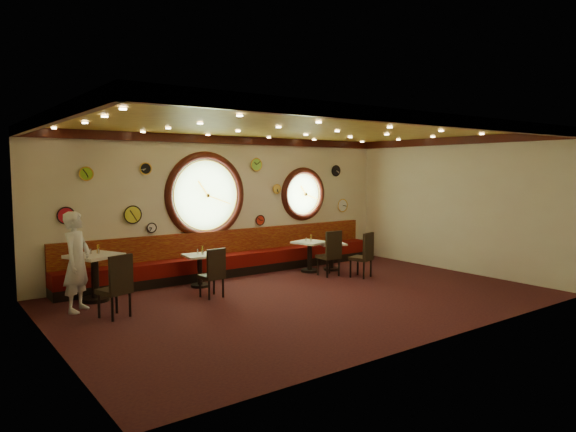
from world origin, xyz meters
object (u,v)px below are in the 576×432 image
object	(u,v)px
condiment_c_pepper	(311,240)
waiter	(77,262)
condiment_a_bottle	(98,249)
condiment_d_pepper	(335,241)
chair_b	(214,270)
condiment_b_salt	(198,252)
condiment_d_bottle	(335,239)
table_c	(310,253)
table_a	(95,271)
condiment_c_salt	(306,239)
chair_d	(365,252)
chair_a	(117,282)
table_d	(331,253)
table_b	(200,266)
chair_c	(331,250)
condiment_b_pepper	(203,253)
condiment_b_bottle	(202,250)
condiment_d_salt	(327,241)
condiment_a_pepper	(98,251)
condiment_a_salt	(91,251)
condiment_c_bottle	(311,237)

from	to	relation	value
condiment_c_pepper	waiter	bearing A→B (deg)	-177.24
condiment_a_bottle	condiment_d_pepper	bearing A→B (deg)	-5.14
chair_b	condiment_b_salt	distance (m)	1.10
waiter	condiment_d_bottle	bearing A→B (deg)	-46.98
table_c	condiment_a_bottle	bearing A→B (deg)	176.56
table_a	condiment_c_salt	bearing A→B (deg)	-1.78
chair_d	condiment_c_pepper	size ratio (longest dim) A/B	6.95
condiment_d_pepper	waiter	size ratio (longest dim) A/B	0.05
chair_a	waiter	xyz separation A→B (m)	(-0.41, 0.84, 0.26)
table_d	condiment_c_salt	world-z (taller)	condiment_c_salt
table_b	condiment_c_salt	bearing A→B (deg)	-1.16
table_b	chair_c	world-z (taller)	chair_c
waiter	chair_b	bearing A→B (deg)	-63.07
condiment_b_salt	condiment_b_pepper	bearing A→B (deg)	-65.46
condiment_c_salt	condiment_d_pepper	xyz separation A→B (m)	(0.67, -0.27, -0.07)
table_a	condiment_b_salt	bearing A→B (deg)	-1.26
chair_a	condiment_b_pepper	xyz separation A→B (m)	(2.15, 1.20, 0.12)
condiment_c_salt	condiment_d_pepper	world-z (taller)	condiment_c_salt
table_b	condiment_d_bottle	world-z (taller)	condiment_d_bottle
condiment_b_bottle	table_a	bearing A→B (deg)	179.90
table_d	table_a	bearing A→B (deg)	176.19
condiment_c_salt	condiment_a_bottle	world-z (taller)	condiment_a_bottle
table_d	condiment_b_bottle	bearing A→B (deg)	173.70
table_b	condiment_d_pepper	size ratio (longest dim) A/B	7.78
chair_a	condiment_b_pepper	distance (m)	2.46
table_d	condiment_a_bottle	distance (m)	5.42
condiment_d_pepper	table_b	bearing A→B (deg)	174.50
chair_c	condiment_d_salt	size ratio (longest dim) A/B	6.20
table_c	condiment_b_bottle	bearing A→B (deg)	175.30
chair_a	condiment_a_pepper	distance (m)	1.42
condiment_b_bottle	condiment_c_pepper	bearing A→B (deg)	-5.60
condiment_b_pepper	condiment_c_pepper	size ratio (longest dim) A/B	1.02
condiment_c_pepper	condiment_d_bottle	xyz separation A→B (m)	(0.70, -0.06, -0.04)
condiment_b_pepper	waiter	bearing A→B (deg)	-171.98
chair_c	condiment_b_pepper	xyz separation A→B (m)	(-2.85, 0.75, 0.13)
condiment_b_salt	condiment_c_pepper	size ratio (longest dim) A/B	1.19
table_b	condiment_a_salt	bearing A→B (deg)	175.45
table_d	waiter	bearing A→B (deg)	-178.43
chair_d	condiment_c_bottle	bearing A→B (deg)	92.26
table_a	condiment_d_bottle	world-z (taller)	table_a
condiment_d_bottle	chair_b	bearing A→B (deg)	-168.10
table_c	condiment_d_bottle	distance (m)	0.76
table_d	table_c	bearing A→B (deg)	166.20
table_c	condiment_d_bottle	xyz separation A→B (m)	(0.70, -0.10, 0.28)
condiment_a_salt	condiment_d_salt	size ratio (longest dim) A/B	0.89
condiment_b_salt	condiment_a_salt	bearing A→B (deg)	176.73
chair_c	condiment_b_bottle	xyz separation A→B (m)	(-2.77, 0.91, 0.16)
condiment_c_bottle	table_d	bearing A→B (deg)	-27.28
condiment_d_pepper	waiter	bearing A→B (deg)	-179.03
table_d	condiment_d_pepper	xyz separation A→B (m)	(0.05, -0.06, 0.29)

